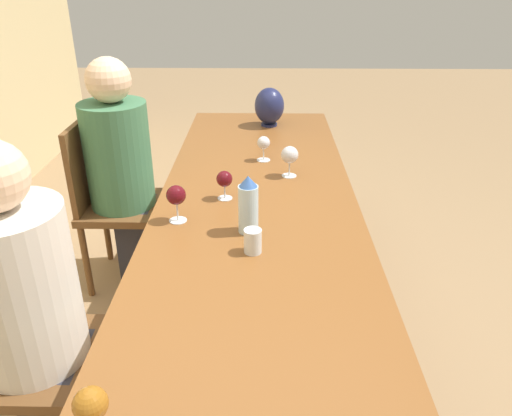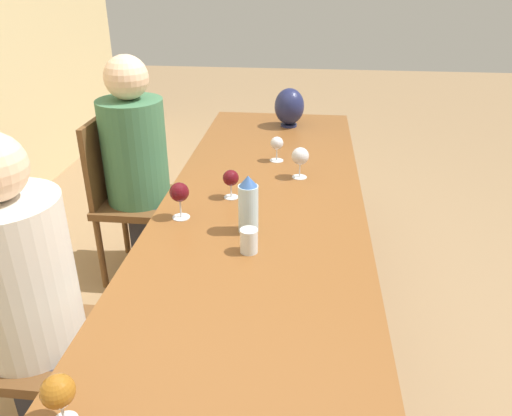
{
  "view_description": "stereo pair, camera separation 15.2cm",
  "coord_description": "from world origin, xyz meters",
  "px_view_note": "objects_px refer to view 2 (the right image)",
  "views": [
    {
      "loc": [
        -1.89,
        -0.03,
        1.68
      ],
      "look_at": [
        -0.2,
        0.0,
        0.84
      ],
      "focal_mm": 35.0,
      "sensor_mm": 36.0,
      "label": 1
    },
    {
      "loc": [
        -1.88,
        -0.18,
        1.68
      ],
      "look_at": [
        -0.2,
        0.0,
        0.84
      ],
      "focal_mm": 35.0,
      "sensor_mm": 36.0,
      "label": 2
    }
  ],
  "objects_px": {
    "wine_glass_5": "(300,157)",
    "person_near": "(28,298)",
    "water_tumbler": "(249,241)",
    "vase": "(289,107)",
    "wine_glass_3": "(277,144)",
    "chair_near": "(14,332)",
    "water_bottle": "(248,205)",
    "wine_glass_1": "(179,193)",
    "wine_glass_2": "(231,179)",
    "person_far": "(139,165)",
    "chair_far": "(127,193)",
    "wine_glass_4": "(58,392)"
  },
  "relations": [
    {
      "from": "vase",
      "to": "wine_glass_3",
      "type": "relative_size",
      "value": 1.83
    },
    {
      "from": "chair_near",
      "to": "vase",
      "type": "bearing_deg",
      "value": -25.99
    },
    {
      "from": "person_far",
      "to": "wine_glass_5",
      "type": "bearing_deg",
      "value": -104.12
    },
    {
      "from": "wine_glass_5",
      "to": "person_far",
      "type": "bearing_deg",
      "value": 75.88
    },
    {
      "from": "wine_glass_3",
      "to": "chair_near",
      "type": "bearing_deg",
      "value": 144.38
    },
    {
      "from": "water_bottle",
      "to": "chair_near",
      "type": "height_order",
      "value": "water_bottle"
    },
    {
      "from": "water_tumbler",
      "to": "wine_glass_5",
      "type": "bearing_deg",
      "value": -12.7
    },
    {
      "from": "water_bottle",
      "to": "wine_glass_5",
      "type": "bearing_deg",
      "value": -17.93
    },
    {
      "from": "water_bottle",
      "to": "wine_glass_3",
      "type": "relative_size",
      "value": 1.78
    },
    {
      "from": "wine_glass_2",
      "to": "wine_glass_5",
      "type": "xyz_separation_m",
      "value": [
        0.26,
        -0.29,
        0.02
      ]
    },
    {
      "from": "vase",
      "to": "chair_near",
      "type": "bearing_deg",
      "value": 154.01
    },
    {
      "from": "chair_near",
      "to": "person_near",
      "type": "bearing_deg",
      "value": -90.0
    },
    {
      "from": "wine_glass_3",
      "to": "person_far",
      "type": "height_order",
      "value": "person_far"
    },
    {
      "from": "water_bottle",
      "to": "wine_glass_5",
      "type": "relative_size",
      "value": 1.54
    },
    {
      "from": "wine_glass_4",
      "to": "person_far",
      "type": "bearing_deg",
      "value": 12.97
    },
    {
      "from": "chair_far",
      "to": "person_far",
      "type": "distance_m",
      "value": 0.19
    },
    {
      "from": "wine_glass_4",
      "to": "wine_glass_2",
      "type": "bearing_deg",
      "value": -8.93
    },
    {
      "from": "water_tumbler",
      "to": "person_near",
      "type": "xyz_separation_m",
      "value": [
        -0.25,
        0.72,
        -0.12
      ]
    },
    {
      "from": "wine_glass_5",
      "to": "chair_near",
      "type": "bearing_deg",
      "value": 134.83
    },
    {
      "from": "water_tumbler",
      "to": "wine_glass_3",
      "type": "distance_m",
      "value": 0.92
    },
    {
      "from": "wine_glass_2",
      "to": "person_far",
      "type": "distance_m",
      "value": 0.77
    },
    {
      "from": "water_tumbler",
      "to": "person_far",
      "type": "height_order",
      "value": "person_far"
    },
    {
      "from": "wine_glass_5",
      "to": "chair_near",
      "type": "height_order",
      "value": "chair_near"
    },
    {
      "from": "water_tumbler",
      "to": "vase",
      "type": "height_order",
      "value": "vase"
    },
    {
      "from": "water_tumbler",
      "to": "vase",
      "type": "xyz_separation_m",
      "value": [
        1.54,
        -0.07,
        0.08
      ]
    },
    {
      "from": "vase",
      "to": "wine_glass_1",
      "type": "relative_size",
      "value": 1.56
    },
    {
      "from": "water_bottle",
      "to": "wine_glass_5",
      "type": "height_order",
      "value": "water_bottle"
    },
    {
      "from": "water_bottle",
      "to": "wine_glass_1",
      "type": "height_order",
      "value": "water_bottle"
    },
    {
      "from": "wine_glass_3",
      "to": "person_near",
      "type": "distance_m",
      "value": 1.4
    },
    {
      "from": "wine_glass_2",
      "to": "wine_glass_4",
      "type": "relative_size",
      "value": 0.96
    },
    {
      "from": "water_bottle",
      "to": "person_far",
      "type": "relative_size",
      "value": 0.18
    },
    {
      "from": "wine_glass_1",
      "to": "wine_glass_3",
      "type": "distance_m",
      "value": 0.77
    },
    {
      "from": "water_tumbler",
      "to": "wine_glass_3",
      "type": "relative_size",
      "value": 0.69
    },
    {
      "from": "vase",
      "to": "wine_glass_4",
      "type": "bearing_deg",
      "value": 170.37
    },
    {
      "from": "person_far",
      "to": "wine_glass_4",
      "type": "bearing_deg",
      "value": -167.03
    },
    {
      "from": "wine_glass_2",
      "to": "person_near",
      "type": "height_order",
      "value": "person_near"
    },
    {
      "from": "wine_glass_5",
      "to": "person_near",
      "type": "relative_size",
      "value": 0.12
    },
    {
      "from": "wine_glass_4",
      "to": "person_far",
      "type": "relative_size",
      "value": 0.11
    },
    {
      "from": "water_bottle",
      "to": "person_near",
      "type": "xyz_separation_m",
      "value": [
        -0.4,
        0.7,
        -0.19
      ]
    },
    {
      "from": "wine_glass_5",
      "to": "wine_glass_3",
      "type": "bearing_deg",
      "value": 30.7
    },
    {
      "from": "wine_glass_2",
      "to": "person_far",
      "type": "xyz_separation_m",
      "value": [
        0.48,
        0.59,
        -0.15
      ]
    },
    {
      "from": "wine_glass_5",
      "to": "chair_near",
      "type": "xyz_separation_m",
      "value": [
        -0.96,
        0.97,
        -0.34
      ]
    },
    {
      "from": "vase",
      "to": "person_far",
      "type": "height_order",
      "value": "person_far"
    },
    {
      "from": "water_bottle",
      "to": "wine_glass_1",
      "type": "distance_m",
      "value": 0.3
    },
    {
      "from": "vase",
      "to": "person_near",
      "type": "distance_m",
      "value": 1.97
    },
    {
      "from": "vase",
      "to": "wine_glass_5",
      "type": "height_order",
      "value": "vase"
    },
    {
      "from": "water_bottle",
      "to": "wine_glass_1",
      "type": "relative_size",
      "value": 1.51
    },
    {
      "from": "wine_glass_3",
      "to": "chair_far",
      "type": "distance_m",
      "value": 0.9
    },
    {
      "from": "wine_glass_3",
      "to": "person_far",
      "type": "distance_m",
      "value": 0.77
    },
    {
      "from": "wine_glass_1",
      "to": "wine_glass_2",
      "type": "distance_m",
      "value": 0.28
    }
  ]
}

